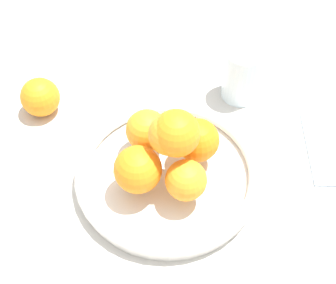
{
  "coord_description": "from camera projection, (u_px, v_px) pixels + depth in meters",
  "views": [
    {
      "loc": [
        0.18,
        0.42,
        0.66
      ],
      "look_at": [
        0.0,
        0.0,
        0.1
      ],
      "focal_mm": 50.0,
      "sensor_mm": 36.0,
      "label": 1
    }
  ],
  "objects": [
    {
      "name": "drinking_glass",
      "position": [
        243.0,
        74.0,
        0.89
      ],
      "size": [
        0.07,
        0.07,
        0.11
      ],
      "primitive_type": "cylinder",
      "color": "silver",
      "rests_on": "ground_plane"
    },
    {
      "name": "fruit_bowl",
      "position": [
        168.0,
        173.0,
        0.78
      ],
      "size": [
        0.31,
        0.31,
        0.04
      ],
      "color": "silver",
      "rests_on": "ground_plane"
    },
    {
      "name": "orange_pile",
      "position": [
        167.0,
        148.0,
        0.73
      ],
      "size": [
        0.18,
        0.18,
        0.13
      ],
      "color": "orange",
      "rests_on": "fruit_bowl"
    },
    {
      "name": "ground_plane",
      "position": [
        168.0,
        179.0,
        0.8
      ],
      "size": [
        4.0,
        4.0,
        0.0
      ],
      "primitive_type": "plane",
      "color": "beige"
    },
    {
      "name": "stray_orange",
      "position": [
        40.0,
        97.0,
        0.87
      ],
      "size": [
        0.07,
        0.07,
        0.07
      ],
      "primitive_type": "sphere",
      "color": "orange",
      "rests_on": "ground_plane"
    }
  ]
}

